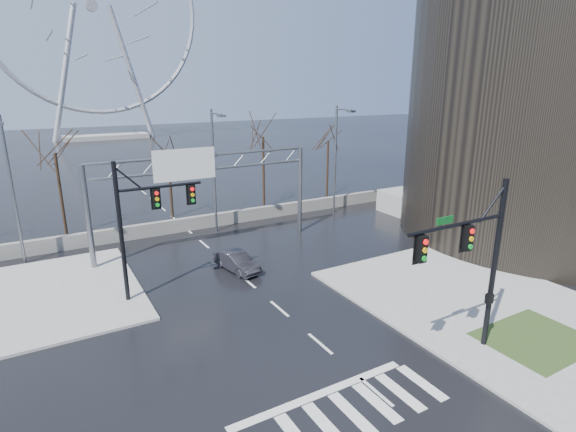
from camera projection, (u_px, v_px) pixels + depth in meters
ground at (320, 344)px, 21.25m from camera, size 260.00×260.00×0.00m
sidewalk_right_ext at (437, 282)px, 27.68m from camera, size 12.00×10.00×0.15m
sidewalk_far at (46, 296)px, 25.93m from camera, size 10.00×12.00×0.15m
grass_strip at (536, 339)px, 21.36m from camera, size 5.00×4.00×0.02m
tower_podium at (532, 206)px, 41.52m from camera, size 22.00×18.00×2.00m
barrier_wall at (188, 224)px, 37.73m from camera, size 52.00×0.50×1.10m
signal_mast_near at (477, 255)px, 18.99m from camera, size 5.52×0.41×8.00m
signal_mast_far at (141, 217)px, 24.53m from camera, size 4.72×0.41×8.00m
sign_gantry at (200, 181)px, 32.06m from camera, size 16.36×0.40×7.60m
streetlight_left at (10, 180)px, 28.95m from camera, size 0.50×2.55×10.00m
streetlight_mid at (215, 162)px, 35.66m from camera, size 0.50×2.55×10.00m
streetlight_right at (338, 152)px, 41.42m from camera, size 0.50×2.55×10.00m
tree_left at (56, 163)px, 34.81m from camera, size 3.75×3.75×7.50m
tree_center at (169, 162)px, 40.18m from camera, size 3.25×3.25×6.50m
tree_right at (263, 145)px, 43.37m from camera, size 3.90×3.90×7.80m
tree_far_right at (328, 147)px, 47.84m from camera, size 3.40×3.40×6.80m
ferris_wheel at (93, 15)px, 95.35m from camera, size 45.00×6.00×50.91m
car at (237, 262)px, 29.49m from camera, size 2.03×3.97×1.25m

